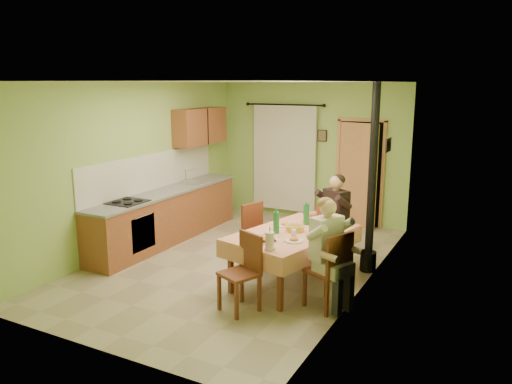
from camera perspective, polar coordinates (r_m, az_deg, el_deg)
The scene contains 17 objects.
floor at distance 7.98m, azimuth -1.94°, elevation -8.05°, with size 4.00×6.00×0.01m, color tan.
room_shell at distance 7.55m, azimuth -2.04°, elevation 5.02°, with size 4.04×6.04×2.82m.
kitchen_run at distance 9.07m, azimuth -10.14°, elevation -2.54°, with size 0.64×3.64×1.56m.
upper_cabinets at distance 9.92m, azimuth -6.38°, elevation 7.47°, with size 0.35×1.40×0.70m, color brown.
curtain at distance 10.43m, azimuth 3.24°, elevation 3.96°, with size 1.70×0.07×2.22m.
doorway at distance 9.95m, azimuth 11.68°, elevation 2.08°, with size 0.96×0.26×2.15m.
dining_table at distance 7.08m, azimuth 4.15°, elevation -7.51°, with size 1.53×2.09×0.76m.
tableware at distance 6.85m, azimuth 3.77°, elevation -4.26°, with size 0.65×1.62×0.33m.
chair_far at distance 7.94m, azimuth 8.73°, elevation -6.09°, with size 0.54×0.54×0.95m.
chair_near at distance 6.30m, azimuth -1.82°, elevation -10.93°, with size 0.54×0.54×0.97m.
chair_right at distance 6.43m, azimuth 8.19°, elevation -10.57°, with size 0.59×0.59×1.01m.
chair_left at distance 7.69m, azimuth 0.47°, elevation -6.54°, with size 0.54×0.54×0.98m.
man_far at distance 7.78m, azimuth 8.95°, elevation -1.95°, with size 0.65×0.63×1.39m.
man_right at distance 6.23m, azimuth 8.25°, elevation -5.54°, with size 0.60×0.65×1.39m.
stove_flue at distance 7.54m, azimuth 12.99°, elevation -1.45°, with size 0.24×0.24×2.80m.
picture_back at distance 10.14m, azimuth 7.59°, elevation 6.40°, with size 0.19×0.03×0.23m, color black.
picture_right at distance 7.95m, azimuth 14.88°, elevation 5.21°, with size 0.03×0.31×0.21m, color brown.
Camera 1 is at (3.70, -6.50, 2.78)m, focal length 35.00 mm.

